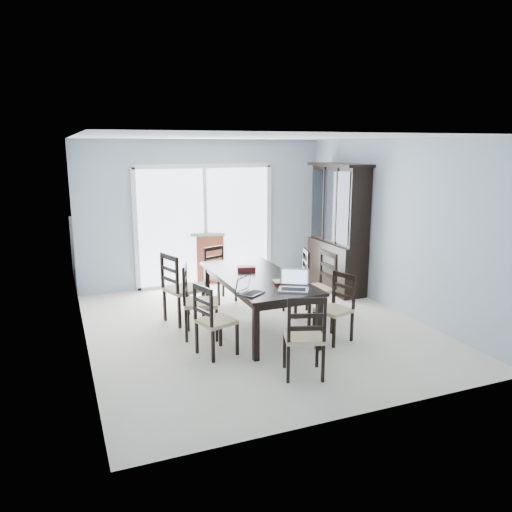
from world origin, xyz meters
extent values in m
plane|color=silver|center=(0.00, 0.00, 0.00)|extent=(5.00, 5.00, 0.00)
plane|color=white|center=(0.00, 0.00, 2.60)|extent=(5.00, 5.00, 0.00)
cube|color=#9DADBB|center=(0.00, 2.50, 1.30)|extent=(4.50, 0.02, 2.60)
cube|color=#9DADBB|center=(-2.25, 0.00, 1.30)|extent=(0.02, 5.00, 2.60)
cube|color=#9DADBB|center=(2.25, 0.00, 1.30)|extent=(0.02, 5.00, 2.60)
cube|color=gray|center=(0.00, 3.50, -0.05)|extent=(4.50, 2.00, 0.10)
cube|color=#99999E|center=(0.00, 4.50, 0.55)|extent=(4.50, 0.06, 1.10)
cube|color=black|center=(0.00, 0.00, 0.73)|extent=(1.00, 2.20, 0.04)
cube|color=black|center=(0.00, 0.00, 0.67)|extent=(0.88, 2.08, 0.10)
cube|color=black|center=(-0.42, -1.00, 0.34)|extent=(0.07, 0.07, 0.69)
cube|color=black|center=(0.42, -1.00, 0.34)|extent=(0.07, 0.07, 0.69)
cube|color=black|center=(-0.42, 1.00, 0.34)|extent=(0.07, 0.07, 0.69)
cube|color=black|center=(0.42, 1.00, 0.34)|extent=(0.07, 0.07, 0.69)
cube|color=black|center=(2.01, 1.25, 0.42)|extent=(0.45, 1.30, 0.85)
cube|color=black|center=(2.04, 1.25, 1.50)|extent=(0.38, 1.30, 1.30)
cube|color=black|center=(2.01, 1.25, 2.17)|extent=(0.50, 1.38, 0.05)
cube|color=black|center=(1.84, 0.83, 1.50)|extent=(0.02, 0.36, 1.18)
cube|color=black|center=(1.84, 1.25, 1.50)|extent=(0.02, 0.36, 1.18)
cube|color=black|center=(1.84, 1.67, 1.50)|extent=(0.02, 0.36, 1.18)
cube|color=silver|center=(0.00, 2.48, 1.05)|extent=(2.40, 0.02, 2.10)
cube|color=white|center=(0.00, 2.46, 2.14)|extent=(2.52, 0.05, 0.08)
cube|color=white|center=(0.00, 2.46, 1.05)|extent=(0.06, 0.05, 2.10)
cube|color=white|center=(0.00, 2.46, 0.03)|extent=(2.52, 0.05, 0.05)
cube|color=black|center=(-1.01, -0.53, 0.20)|extent=(0.04, 0.04, 0.40)
cube|color=black|center=(-0.91, -0.87, 0.20)|extent=(0.04, 0.04, 0.40)
cube|color=black|center=(-0.67, -0.43, 0.20)|extent=(0.04, 0.04, 0.40)
cube|color=black|center=(-0.57, -0.77, 0.20)|extent=(0.04, 0.04, 0.40)
cube|color=#C4B682|center=(-0.79, -0.65, 0.42)|extent=(0.49, 0.49, 0.05)
cube|color=black|center=(-0.92, 0.23, 0.22)|extent=(0.05, 0.05, 0.44)
cube|color=black|center=(-1.04, -0.14, 0.22)|extent=(0.05, 0.05, 0.44)
cube|color=black|center=(-0.55, 0.11, 0.22)|extent=(0.05, 0.05, 0.44)
cube|color=black|center=(-0.67, -0.26, 0.22)|extent=(0.05, 0.05, 0.44)
cube|color=#C4B682|center=(-0.79, -0.02, 0.47)|extent=(0.54, 0.54, 0.05)
cube|color=black|center=(-1.13, 0.77, 0.23)|extent=(0.05, 0.05, 0.45)
cube|color=black|center=(-1.00, 0.39, 0.23)|extent=(0.05, 0.05, 0.45)
cube|color=black|center=(-0.75, 0.89, 0.23)|extent=(0.05, 0.05, 0.45)
cube|color=black|center=(-0.62, 0.51, 0.23)|extent=(0.05, 0.05, 0.45)
cube|color=#C4B682|center=(-0.88, 0.64, 0.48)|extent=(0.56, 0.56, 0.05)
cube|color=black|center=(0.96, -0.91, 0.19)|extent=(0.04, 0.04, 0.39)
cube|color=black|center=(0.86, -0.58, 0.19)|extent=(0.04, 0.04, 0.39)
cube|color=black|center=(0.63, -1.01, 0.19)|extent=(0.04, 0.04, 0.39)
cube|color=black|center=(0.53, -0.69, 0.19)|extent=(0.04, 0.04, 0.39)
cube|color=#C4B682|center=(0.74, -0.80, 0.41)|extent=(0.48, 0.48, 0.05)
cube|color=black|center=(1.08, -0.25, 0.22)|extent=(0.04, 0.04, 0.45)
cube|color=black|center=(1.06, 0.15, 0.22)|extent=(0.04, 0.04, 0.45)
cube|color=black|center=(0.68, -0.26, 0.22)|extent=(0.04, 0.04, 0.45)
cube|color=black|center=(0.66, 0.13, 0.22)|extent=(0.04, 0.04, 0.45)
cube|color=#C4B682|center=(0.87, -0.06, 0.47)|extent=(0.46, 0.46, 0.05)
cube|color=black|center=(1.00, 0.41, 0.20)|extent=(0.04, 0.04, 0.41)
cube|color=black|center=(1.10, 0.76, 0.20)|extent=(0.04, 0.04, 0.41)
cube|color=black|center=(0.65, 0.51, 0.20)|extent=(0.04, 0.04, 0.41)
cube|color=black|center=(0.75, 0.86, 0.20)|extent=(0.04, 0.04, 0.41)
cube|color=#C4B682|center=(0.87, 0.64, 0.43)|extent=(0.49, 0.49, 0.05)
cube|color=black|center=(-0.31, -1.66, 0.21)|extent=(0.04, 0.04, 0.42)
cube|color=black|center=(0.04, -1.78, 0.21)|extent=(0.04, 0.04, 0.42)
cube|color=black|center=(-0.19, -1.30, 0.21)|extent=(0.04, 0.04, 0.42)
cube|color=black|center=(0.16, -1.43, 0.21)|extent=(0.04, 0.04, 0.42)
cube|color=#C4B682|center=(-0.08, -1.54, 0.45)|extent=(0.53, 0.53, 0.05)
cube|color=black|center=(0.03, 1.58, 0.20)|extent=(0.04, 0.04, 0.39)
cube|color=black|center=(-0.30, 1.47, 0.20)|extent=(0.04, 0.04, 0.39)
cube|color=black|center=(0.14, 1.25, 0.20)|extent=(0.04, 0.04, 0.39)
cube|color=black|center=(-0.19, 1.15, 0.20)|extent=(0.04, 0.04, 0.39)
cube|color=#C4B682|center=(-0.08, 1.36, 0.41)|extent=(0.48, 0.48, 0.05)
cube|color=black|center=(-0.38, -0.76, 0.76)|extent=(0.36, 0.35, 0.02)
cube|color=silver|center=(-0.38, -0.76, 0.86)|extent=(0.23, 0.19, 0.16)
cube|color=silver|center=(0.15, -0.82, 0.76)|extent=(0.44, 0.40, 0.02)
cube|color=silver|center=(0.15, -0.82, 0.89)|extent=(0.30, 0.20, 0.19)
cube|color=maroon|center=(0.15, -0.47, 0.76)|extent=(0.24, 0.20, 0.03)
cube|color=gold|center=(0.16, -0.47, 0.78)|extent=(0.25, 0.20, 0.01)
cube|color=black|center=(0.04, -0.78, 0.76)|extent=(0.12, 0.06, 0.01)
cube|color=#470E14|center=(-0.04, 0.32, 0.78)|extent=(0.28, 0.19, 0.06)
cube|color=brown|center=(-0.37, 3.34, 0.45)|extent=(2.11, 1.97, 0.89)
cube|color=#999999|center=(-0.37, 3.34, 0.92)|extent=(2.17, 2.03, 0.06)
camera|label=1|loc=(-2.48, -6.11, 2.50)|focal=35.00mm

